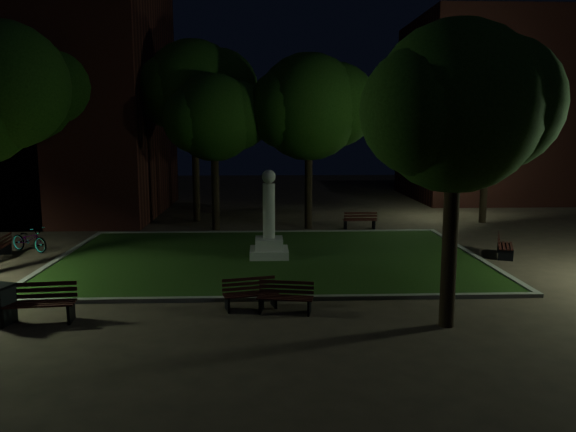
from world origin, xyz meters
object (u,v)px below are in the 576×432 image
Objects in this scene: bench_near_left at (250,294)px; bench_west_near at (39,304)px; monument at (269,233)px; trash_bin at (1,304)px; bench_far_side at (360,221)px; bench_right_side at (504,246)px; bicycle at (29,239)px; bench_near_right at (285,298)px.

bench_west_near reaches higher than bench_near_left.
trash_bin is (-6.61, -6.69, -0.46)m from monument.
monument is 1.78× the size of bench_west_near.
bench_near_left is 1.55× the size of trash_bin.
bench_near_left is at bearing 66.44° from bench_far_side.
bench_right_side is 1.02× the size of bench_far_side.
bench_near_left is at bearing -101.46° from bicycle.
bench_near_left is 0.95× the size of bench_right_side.
bench_west_near reaches higher than bench_right_side.
bicycle is (-18.05, 1.68, 0.10)m from bench_right_side.
monument is 9.45m from bicycle.
bench_west_near is at bearing -130.92° from monument.
bicycle is (-8.75, 7.35, 0.11)m from bench_near_left.
monument is at bearing 104.16° from bench_near_right.
monument is 8.77m from bench_right_side.
bench_near_left is 12.72m from bench_far_side.
bench_west_near is at bearing -127.99° from bicycle.
bench_west_near is at bearing -164.54° from bench_near_right.
bench_right_side is at bearing 18.64° from bench_west_near.
monument is 1.72× the size of bicycle.
bicycle is (-9.30, 1.63, -0.47)m from monument.
bench_far_side reaches higher than bench_right_side.
bench_near_left is 6.14m from trash_bin.
monument is 5.78m from bench_near_left.
bench_west_near is at bearing 50.54° from bench_far_side.
bench_west_near is at bearing 136.07° from bench_right_side.
bench_near_right is (0.92, -0.38, 0.00)m from bench_near_left.
monument is 2.11× the size of bench_near_left.
bicycle reaches higher than bench_right_side.
bench_west_near is 8.98m from bicycle.
bench_far_side is (10.11, 12.62, -0.05)m from bench_west_near.
bench_right_side is (8.38, 6.05, 0.02)m from bench_near_right.
bench_near_right is at bearing -36.39° from bench_near_left.
bench_west_near reaches higher than bench_far_side.
monument is at bearing 111.37° from bench_right_side.
bench_far_side is at bearing 45.57° from bench_west_near.
bicycle is (-2.69, 8.32, -0.01)m from trash_bin.
trash_bin is at bearing 48.37° from bench_far_side.
bicycle is at bearing 107.70° from bench_west_near.
monument is at bearing 45.35° from trash_bin.
trash_bin reaches higher than bench_west_near.
bench_far_side is (-4.37, 6.05, 0.01)m from bench_right_side.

